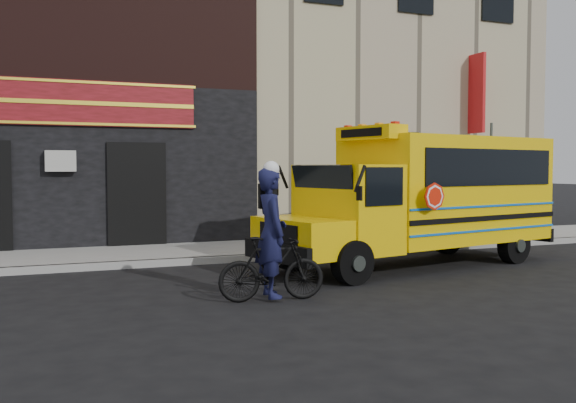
{
  "coord_description": "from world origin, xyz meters",
  "views": [
    {
      "loc": [
        -5.68,
        -10.92,
        2.08
      ],
      "look_at": [
        -0.53,
        1.85,
        1.36
      ],
      "focal_mm": 40.0,
      "sensor_mm": 36.0,
      "label": 1
    }
  ],
  "objects_px": {
    "school_bus": "(426,195)",
    "sign_pole": "(491,179)",
    "bicycle": "(272,269)",
    "cyclist": "(271,236)"
  },
  "relations": [
    {
      "from": "school_bus",
      "to": "sign_pole",
      "type": "distance_m",
      "value": 3.95
    },
    {
      "from": "sign_pole",
      "to": "bicycle",
      "type": "xyz_separation_m",
      "value": [
        -7.78,
        -4.32,
        -1.29
      ]
    },
    {
      "from": "bicycle",
      "to": "school_bus",
      "type": "bearing_deg",
      "value": -55.57
    },
    {
      "from": "sign_pole",
      "to": "school_bus",
      "type": "bearing_deg",
      "value": -149.35
    },
    {
      "from": "school_bus",
      "to": "cyclist",
      "type": "bearing_deg",
      "value": -153.08
    },
    {
      "from": "bicycle",
      "to": "sign_pole",
      "type": "bearing_deg",
      "value": -54.28
    },
    {
      "from": "sign_pole",
      "to": "bicycle",
      "type": "distance_m",
      "value": 8.99
    },
    {
      "from": "bicycle",
      "to": "cyclist",
      "type": "relative_size",
      "value": 0.83
    },
    {
      "from": "school_bus",
      "to": "cyclist",
      "type": "height_order",
      "value": "school_bus"
    },
    {
      "from": "school_bus",
      "to": "sign_pole",
      "type": "bearing_deg",
      "value": 30.65
    }
  ]
}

